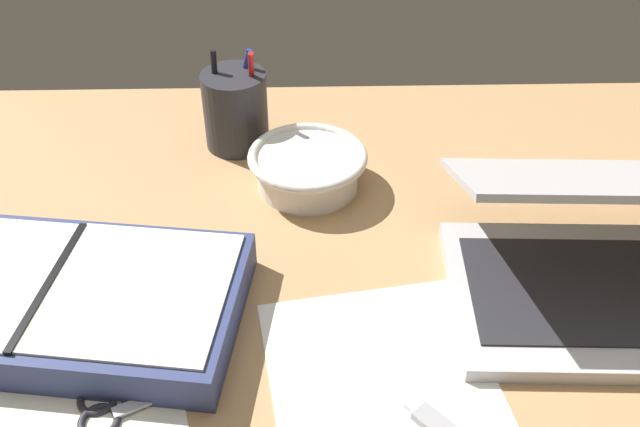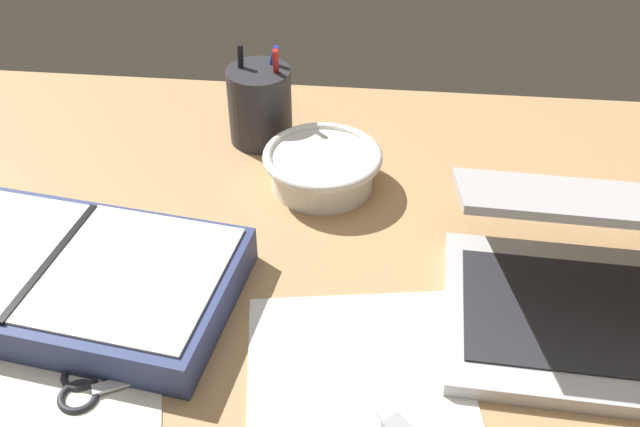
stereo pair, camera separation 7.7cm
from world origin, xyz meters
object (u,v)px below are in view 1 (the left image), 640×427
at_px(bowl, 308,167).
at_px(scissors, 116,406).
at_px(pen_cup, 236,110).
at_px(laptop, 596,255).
at_px(planner, 54,299).

bearing_deg(bowl, scissors, -117.80).
bearing_deg(scissors, pen_cup, 64.93).
height_order(pen_cup, scissors, pen_cup).
relative_size(bowl, scissors, 1.17).
bearing_deg(laptop, scissors, -160.61).
distance_m(laptop, scissors, 0.51).
xyz_separation_m(bowl, scissors, (-0.18, -0.34, -0.03)).
bearing_deg(scissors, planner, 110.24).
height_order(laptop, planner, laptop).
relative_size(bowl, pen_cup, 1.06).
bearing_deg(scissors, laptop, 2.30).
distance_m(pen_cup, scissors, 0.46).
distance_m(laptop, pen_cup, 0.50).
xyz_separation_m(laptop, planner, (-0.57, -0.02, -0.02)).
relative_size(laptop, pen_cup, 2.17).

